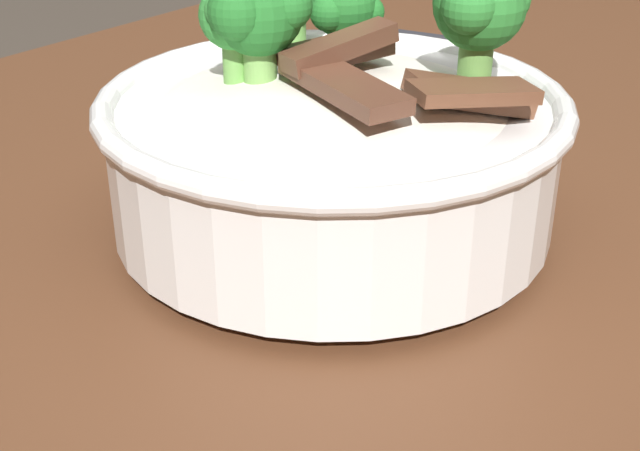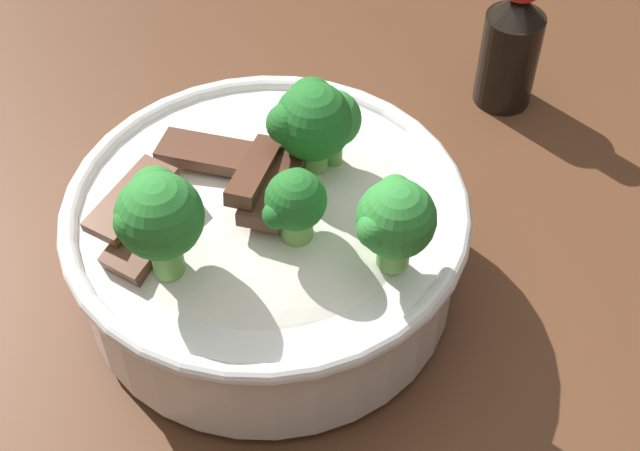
# 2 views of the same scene
# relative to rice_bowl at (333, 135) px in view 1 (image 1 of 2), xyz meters

# --- Properties ---
(dining_table) EXTENTS (1.32, 0.98, 0.81)m
(dining_table) POSITION_rel_rice_bowl_xyz_m (-0.07, 0.07, -0.15)
(dining_table) COLOR #56331E
(dining_table) RESTS_ON ground
(rice_bowl) EXTENTS (0.25, 0.25, 0.15)m
(rice_bowl) POSITION_rel_rice_bowl_xyz_m (0.00, 0.00, 0.00)
(rice_bowl) COLOR white
(rice_bowl) RESTS_ON dining_table
(folded_napkin) EXTENTS (0.15, 0.12, 0.01)m
(folded_napkin) POSITION_rel_rice_bowl_xyz_m (-0.28, -0.17, -0.05)
(folded_napkin) COLOR #28282D
(folded_napkin) RESTS_ON dining_table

